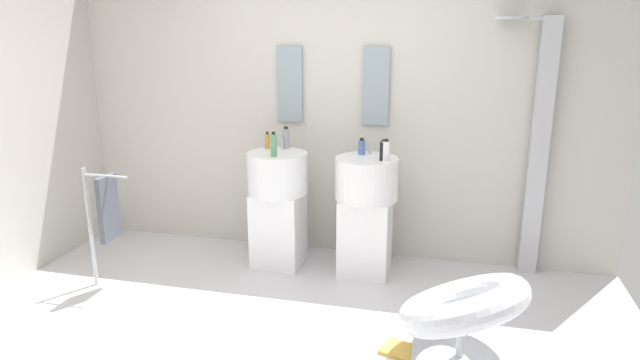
{
  "coord_description": "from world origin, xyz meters",
  "views": [
    {
      "loc": [
        1.02,
        -2.98,
        1.95
      ],
      "look_at": [
        0.15,
        0.55,
        0.95
      ],
      "focal_mm": 30.83,
      "sensor_mm": 36.0,
      "label": 1
    }
  ],
  "objects_px": {
    "soap_bottle_grey": "(286,138)",
    "soap_bottle_green": "(274,145)",
    "pedestal_sink_right": "(366,210)",
    "pedestal_sink_left": "(278,203)",
    "magazine_ochre": "(400,350)",
    "soap_bottle_blue": "(362,147)",
    "lounge_chair": "(463,312)",
    "soap_bottle_white": "(386,151)",
    "soap_bottle_amber": "(267,141)",
    "towel_rack": "(106,210)",
    "shower_column": "(538,144)",
    "soap_bottle_black": "(383,151)"
  },
  "relations": [
    {
      "from": "soap_bottle_amber",
      "to": "soap_bottle_white",
      "type": "bearing_deg",
      "value": -11.2
    },
    {
      "from": "pedestal_sink_right",
      "to": "lounge_chair",
      "type": "height_order",
      "value": "pedestal_sink_right"
    },
    {
      "from": "pedestal_sink_right",
      "to": "shower_column",
      "type": "xyz_separation_m",
      "value": [
        1.29,
        0.33,
        0.54
      ]
    },
    {
      "from": "magazine_ochre",
      "to": "towel_rack",
      "type": "bearing_deg",
      "value": -168.61
    },
    {
      "from": "pedestal_sink_right",
      "to": "soap_bottle_blue",
      "type": "bearing_deg",
      "value": 119.43
    },
    {
      "from": "lounge_chair",
      "to": "towel_rack",
      "type": "height_order",
      "value": "towel_rack"
    },
    {
      "from": "pedestal_sink_right",
      "to": "soap_bottle_blue",
      "type": "xyz_separation_m",
      "value": [
        -0.06,
        0.11,
        0.49
      ]
    },
    {
      "from": "pedestal_sink_right",
      "to": "soap_bottle_grey",
      "type": "relative_size",
      "value": 5.71
    },
    {
      "from": "soap_bottle_green",
      "to": "soap_bottle_black",
      "type": "relative_size",
      "value": 1.21
    },
    {
      "from": "soap_bottle_black",
      "to": "soap_bottle_blue",
      "type": "bearing_deg",
      "value": 138.64
    },
    {
      "from": "shower_column",
      "to": "soap_bottle_green",
      "type": "relative_size",
      "value": 10.29
    },
    {
      "from": "magazine_ochre",
      "to": "pedestal_sink_left",
      "type": "bearing_deg",
      "value": 156.62
    },
    {
      "from": "towel_rack",
      "to": "pedestal_sink_left",
      "type": "bearing_deg",
      "value": 33.5
    },
    {
      "from": "pedestal_sink_left",
      "to": "magazine_ochre",
      "type": "xyz_separation_m",
      "value": [
        1.15,
        -1.14,
        -0.52
      ]
    },
    {
      "from": "magazine_ochre",
      "to": "soap_bottle_blue",
      "type": "xyz_separation_m",
      "value": [
        -0.47,
        1.25,
        1.01
      ]
    },
    {
      "from": "soap_bottle_blue",
      "to": "soap_bottle_green",
      "type": "distance_m",
      "value": 0.71
    },
    {
      "from": "soap_bottle_black",
      "to": "pedestal_sink_right",
      "type": "bearing_deg",
      "value": 155.53
    },
    {
      "from": "soap_bottle_amber",
      "to": "soap_bottle_black",
      "type": "relative_size",
      "value": 0.89
    },
    {
      "from": "soap_bottle_grey",
      "to": "soap_bottle_white",
      "type": "relative_size",
      "value": 1.1
    },
    {
      "from": "lounge_chair",
      "to": "soap_bottle_grey",
      "type": "relative_size",
      "value": 5.75
    },
    {
      "from": "shower_column",
      "to": "soap_bottle_black",
      "type": "height_order",
      "value": "shower_column"
    },
    {
      "from": "pedestal_sink_right",
      "to": "soap_bottle_white",
      "type": "bearing_deg",
      "value": -24.25
    },
    {
      "from": "soap_bottle_amber",
      "to": "soap_bottle_grey",
      "type": "relative_size",
      "value": 0.78
    },
    {
      "from": "soap_bottle_amber",
      "to": "soap_bottle_blue",
      "type": "height_order",
      "value": "soap_bottle_amber"
    },
    {
      "from": "soap_bottle_green",
      "to": "soap_bottle_black",
      "type": "bearing_deg",
      "value": 4.66
    },
    {
      "from": "lounge_chair",
      "to": "towel_rack",
      "type": "distance_m",
      "value": 2.68
    },
    {
      "from": "soap_bottle_white",
      "to": "soap_bottle_amber",
      "type": "bearing_deg",
      "value": 168.8
    },
    {
      "from": "magazine_ochre",
      "to": "soap_bottle_amber",
      "type": "relative_size",
      "value": 1.48
    },
    {
      "from": "pedestal_sink_right",
      "to": "magazine_ochre",
      "type": "bearing_deg",
      "value": -70.13
    },
    {
      "from": "magazine_ochre",
      "to": "soap_bottle_amber",
      "type": "xyz_separation_m",
      "value": [
        -1.28,
        1.27,
        1.02
      ]
    },
    {
      "from": "pedestal_sink_right",
      "to": "soap_bottle_blue",
      "type": "height_order",
      "value": "soap_bottle_blue"
    },
    {
      "from": "pedestal_sink_left",
      "to": "soap_bottle_green",
      "type": "height_order",
      "value": "soap_bottle_green"
    },
    {
      "from": "soap_bottle_blue",
      "to": "lounge_chair",
      "type": "bearing_deg",
      "value": -56.96
    },
    {
      "from": "pedestal_sink_right",
      "to": "towel_rack",
      "type": "height_order",
      "value": "pedestal_sink_right"
    },
    {
      "from": "towel_rack",
      "to": "pedestal_sink_right",
      "type": "bearing_deg",
      "value": 21.72
    },
    {
      "from": "pedestal_sink_right",
      "to": "soap_bottle_white",
      "type": "xyz_separation_m",
      "value": [
        0.16,
        -0.07,
        0.51
      ]
    },
    {
      "from": "towel_rack",
      "to": "shower_column",
      "type": "bearing_deg",
      "value": 18.78
    },
    {
      "from": "pedestal_sink_right",
      "to": "soap_bottle_grey",
      "type": "bearing_deg",
      "value": 165.87
    },
    {
      "from": "soap_bottle_grey",
      "to": "soap_bottle_black",
      "type": "xyz_separation_m",
      "value": [
        0.86,
        -0.24,
        -0.01
      ]
    },
    {
      "from": "magazine_ochre",
      "to": "soap_bottle_grey",
      "type": "relative_size",
      "value": 1.16
    },
    {
      "from": "shower_column",
      "to": "magazine_ochre",
      "type": "xyz_separation_m",
      "value": [
        -0.88,
        -1.47,
        -1.06
      ]
    },
    {
      "from": "lounge_chair",
      "to": "soap_bottle_amber",
      "type": "distance_m",
      "value": 2.2
    },
    {
      "from": "shower_column",
      "to": "pedestal_sink_right",
      "type": "bearing_deg",
      "value": -165.64
    },
    {
      "from": "soap_bottle_amber",
      "to": "soap_bottle_white",
      "type": "relative_size",
      "value": 0.85
    },
    {
      "from": "soap_bottle_grey",
      "to": "soap_bottle_green",
      "type": "bearing_deg",
      "value": -90.86
    },
    {
      "from": "soap_bottle_blue",
      "to": "soap_bottle_black",
      "type": "relative_size",
      "value": 0.81
    },
    {
      "from": "pedestal_sink_left",
      "to": "soap_bottle_grey",
      "type": "height_order",
      "value": "soap_bottle_grey"
    },
    {
      "from": "magazine_ochre",
      "to": "soap_bottle_green",
      "type": "xyz_separation_m",
      "value": [
        -1.14,
        1.0,
        1.04
      ]
    },
    {
      "from": "towel_rack",
      "to": "soap_bottle_blue",
      "type": "bearing_deg",
      "value": 25.43
    },
    {
      "from": "lounge_chair",
      "to": "soap_bottle_blue",
      "type": "bearing_deg",
      "value": 123.04
    }
  ]
}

